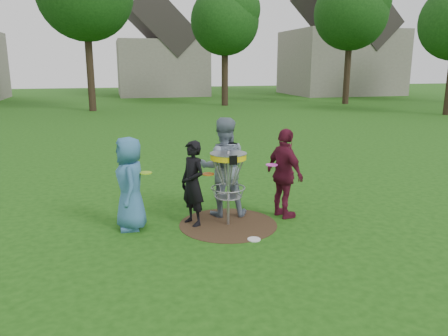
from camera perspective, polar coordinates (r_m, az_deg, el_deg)
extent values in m
plane|color=#19470F|center=(8.09, 0.54, -7.38)|extent=(100.00, 100.00, 0.00)
cylinder|color=#47331E|center=(8.09, 0.54, -7.36)|extent=(1.80, 1.80, 0.01)
imported|color=teal|center=(7.83, -12.18, -2.01)|extent=(0.55, 0.83, 1.66)
imported|color=black|center=(7.89, -4.10, -2.02)|extent=(0.58, 0.67, 1.56)
imported|color=slate|center=(8.35, -0.10, 0.13)|extent=(1.05, 0.89, 1.91)
imported|color=maroon|center=(8.32, 7.93, -0.74)|extent=(0.66, 1.08, 1.72)
cylinder|color=silver|center=(7.43, 3.94, -9.29)|extent=(0.22, 0.22, 0.02)
cylinder|color=#9EA0A5|center=(7.87, 0.55, -2.69)|extent=(0.05, 0.05, 1.38)
cylinder|color=yellow|center=(7.73, 0.56, 1.52)|extent=(0.64, 0.64, 0.10)
cylinder|color=#9EA0A5|center=(7.72, 0.56, 1.93)|extent=(0.66, 0.66, 0.01)
cube|color=black|center=(7.43, 1.22, 1.02)|extent=(0.14, 0.02, 0.16)
torus|color=#9EA0A5|center=(7.87, 0.55, -2.62)|extent=(0.62, 0.62, 0.02)
torus|color=#9EA0A5|center=(7.92, 0.55, -3.73)|extent=(0.50, 0.50, 0.02)
cylinder|color=#9EA0A5|center=(7.92, 0.55, -3.80)|extent=(0.44, 0.44, 0.01)
cylinder|color=#97CE16|center=(7.76, -10.19, -0.62)|extent=(0.22, 0.22, 0.02)
cylinder|color=orange|center=(7.82, -2.08, -0.79)|extent=(0.22, 0.22, 0.02)
cylinder|color=#EC3E99|center=(8.03, 0.22, 1.17)|extent=(0.22, 0.22, 0.02)
cylinder|color=#F941E0|center=(8.14, 6.25, 0.41)|extent=(0.22, 0.22, 0.02)
cylinder|color=#38281C|center=(28.82, -17.04, 11.73)|extent=(0.46, 0.46, 4.62)
cylinder|color=#38281C|center=(31.35, 0.10, 11.62)|extent=(0.46, 0.46, 3.78)
sphere|color=#164211|center=(31.47, 0.11, 18.68)|extent=(4.68, 4.68, 4.68)
cylinder|color=#38281C|center=(33.88, 15.77, 11.62)|extent=(0.46, 0.46, 4.20)
sphere|color=#164211|center=(34.05, 16.25, 18.86)|extent=(5.20, 5.20, 5.20)
cube|color=gray|center=(42.59, -8.15, 12.79)|extent=(8.00, 7.00, 5.00)
cube|color=#2D2826|center=(42.74, -8.33, 18.07)|extent=(6.11, 7.14, 6.11)
cube|color=gray|center=(45.03, 14.96, 13.14)|extent=(10.00, 8.00, 6.00)
cube|color=#2D2826|center=(45.30, 15.35, 19.21)|extent=(7.64, 8.16, 7.64)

